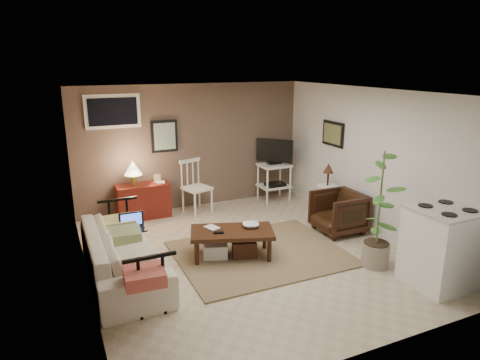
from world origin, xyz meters
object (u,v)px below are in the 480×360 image
spindle_chair (196,188)px  potted_plant (380,206)px  coffee_table (231,241)px  stove (442,247)px  side_table (328,184)px  armchair (339,210)px  tv_stand (274,168)px  sofa (122,246)px  red_console (142,198)px

spindle_chair → potted_plant: 3.57m
potted_plant → coffee_table: bearing=148.2°
potted_plant → stove: size_ratio=1.61×
side_table → armchair: side_table is taller
tv_stand → side_table: bearing=-73.9°
tv_stand → stove: size_ratio=1.23×
sofa → armchair: sofa is taller
coffee_table → stove: (2.14, -1.82, 0.27)m
sofa → spindle_chair: 2.65m
spindle_chair → tv_stand: (1.70, 0.02, 0.21)m
red_console → potted_plant: potted_plant is taller
red_console → tv_stand: tv_stand is taller
side_table → stove: size_ratio=0.98×
sofa → spindle_chair: bearing=-40.5°
potted_plant → stove: bearing=-61.8°
armchair → stove: size_ratio=0.73×
side_table → tv_stand: bearing=106.1°
coffee_table → red_console: (-0.82, 2.22, 0.13)m
coffee_table → red_console: 2.38m
coffee_table → tv_stand: bearing=48.4°
coffee_table → tv_stand: 2.85m
sofa → armchair: (3.58, 0.08, -0.06)m
potted_plant → spindle_chair: bearing=116.3°
sofa → red_console: bearing=-18.6°
tv_stand → stove: 3.95m
tv_stand → potted_plant: potted_plant is taller
stove → sofa: bearing=152.8°
side_table → potted_plant: potted_plant is taller
red_console → spindle_chair: red_console is taller
armchair → tv_stand: bearing=-174.5°
side_table → stove: (-0.11, -2.63, -0.12)m
coffee_table → sofa: sofa is taller
tv_stand → side_table: 1.36m
spindle_chair → potted_plant: potted_plant is taller
spindle_chair → tv_stand: size_ratio=0.79×
red_console → potted_plant: (2.57, -3.31, 0.52)m
stove → tv_stand: bearing=93.9°
sofa → tv_stand: size_ratio=1.75×
armchair → stove: stove is taller
armchair → spindle_chair: bearing=-135.4°
red_console → armchair: 3.52m
coffee_table → sofa: bearing=177.2°
red_console → potted_plant: size_ratio=0.65×
spindle_chair → potted_plant: size_ratio=0.60×
red_console → tv_stand: (2.70, -0.11, 0.30)m
coffee_table → spindle_chair: size_ratio=1.32×
coffee_table → red_console: bearing=110.3°
spindle_chair → side_table: size_ratio=0.98×
tv_stand → sofa: bearing=-149.2°
coffee_table → potted_plant: potted_plant is taller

